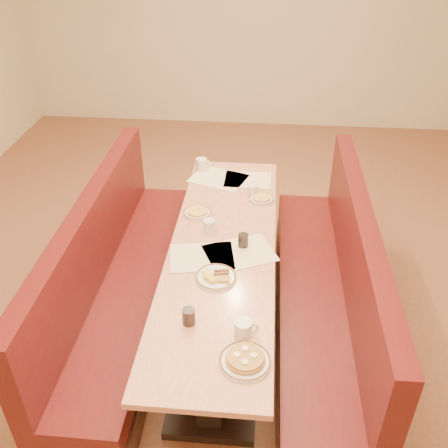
# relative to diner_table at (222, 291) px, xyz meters

# --- Properties ---
(ground) EXTENTS (8.00, 8.00, 0.00)m
(ground) POSITION_rel_diner_table_xyz_m (0.00, 0.00, -0.37)
(ground) COLOR #9E6647
(ground) RESTS_ON ground
(room_envelope) EXTENTS (6.04, 8.04, 2.82)m
(room_envelope) POSITION_rel_diner_table_xyz_m (0.00, 0.00, 1.56)
(room_envelope) COLOR beige
(room_envelope) RESTS_ON ground
(diner_table) EXTENTS (0.70, 2.50, 0.75)m
(diner_table) POSITION_rel_diner_table_xyz_m (0.00, 0.00, 0.00)
(diner_table) COLOR black
(diner_table) RESTS_ON ground
(booth_left) EXTENTS (0.55, 2.50, 1.05)m
(booth_left) POSITION_rel_diner_table_xyz_m (-0.73, 0.00, -0.01)
(booth_left) COLOR #4C3326
(booth_left) RESTS_ON ground
(booth_right) EXTENTS (0.55, 2.50, 1.05)m
(booth_right) POSITION_rel_diner_table_xyz_m (0.73, 0.00, -0.01)
(booth_right) COLOR #4C3326
(booth_right) RESTS_ON ground
(placemat_near_left) EXTENTS (0.45, 0.37, 0.00)m
(placemat_near_left) POSITION_rel_diner_table_xyz_m (-0.12, -0.11, 0.38)
(placemat_near_left) COLOR #F5E6C0
(placemat_near_left) RESTS_ON diner_table
(placemat_near_right) EXTENTS (0.53, 0.48, 0.00)m
(placemat_near_right) POSITION_rel_diner_table_xyz_m (0.12, -0.05, 0.38)
(placemat_near_right) COLOR #F5E6C0
(placemat_near_right) RESTS_ON diner_table
(placemat_far_left) EXTENTS (0.51, 0.45, 0.00)m
(placemat_far_left) POSITION_rel_diner_table_xyz_m (-0.12, 0.95, 0.38)
(placemat_far_left) COLOR #F5E6C0
(placemat_far_left) RESTS_ON diner_table
(placemat_far_right) EXTENTS (0.38, 0.29, 0.00)m
(placemat_far_right) POSITION_rel_diner_table_xyz_m (0.12, 0.95, 0.38)
(placemat_far_right) COLOR #F5E6C0
(placemat_far_right) RESTS_ON diner_table
(pancake_plate) EXTENTS (0.27, 0.27, 0.06)m
(pancake_plate) POSITION_rel_diner_table_xyz_m (0.21, -0.95, 0.40)
(pancake_plate) COLOR silver
(pancake_plate) RESTS_ON diner_table
(eggs_plate) EXTENTS (0.25, 0.25, 0.05)m
(eggs_plate) POSITION_rel_diner_table_xyz_m (-0.01, -0.32, 0.39)
(eggs_plate) COLOR silver
(eggs_plate) RESTS_ON diner_table
(extra_plate_mid) EXTENTS (0.20, 0.20, 0.04)m
(extra_plate_mid) POSITION_rel_diner_table_xyz_m (0.24, 0.64, 0.39)
(extra_plate_mid) COLOR silver
(extra_plate_mid) RESTS_ON diner_table
(extra_plate_far) EXTENTS (0.21, 0.21, 0.04)m
(extra_plate_far) POSITION_rel_diner_table_xyz_m (-0.22, 0.40, 0.39)
(extra_plate_far) COLOR silver
(extra_plate_far) RESTS_ON diner_table
(coffee_mug_a) EXTENTS (0.13, 0.09, 0.10)m
(coffee_mug_a) POSITION_rel_diner_table_xyz_m (0.19, -0.77, 0.43)
(coffee_mug_a) COLOR silver
(coffee_mug_a) RESTS_ON diner_table
(coffee_mug_b) EXTENTS (0.11, 0.08, 0.08)m
(coffee_mug_b) POSITION_rel_diner_table_xyz_m (-0.11, 0.19, 0.42)
(coffee_mug_b) COLOR silver
(coffee_mug_b) RESTS_ON diner_table
(coffee_mug_c) EXTENTS (0.11, 0.08, 0.08)m
(coffee_mug_c) POSITION_rel_diner_table_xyz_m (0.17, 0.72, 0.42)
(coffee_mug_c) COLOR silver
(coffee_mug_c) RESTS_ON diner_table
(coffee_mug_d) EXTENTS (0.13, 0.09, 0.10)m
(coffee_mug_d) POSITION_rel_diner_table_xyz_m (-0.28, 1.10, 0.43)
(coffee_mug_d) COLOR silver
(coffee_mug_d) RESTS_ON diner_table
(soda_tumbler_near) EXTENTS (0.07, 0.07, 0.10)m
(soda_tumbler_near) POSITION_rel_diner_table_xyz_m (-0.12, -0.71, 0.42)
(soda_tumbler_near) COLOR black
(soda_tumbler_near) RESTS_ON diner_table
(soda_tumbler_mid) EXTENTS (0.07, 0.07, 0.09)m
(soda_tumbler_mid) POSITION_rel_diner_table_xyz_m (0.14, 0.03, 0.42)
(soda_tumbler_mid) COLOR black
(soda_tumbler_mid) RESTS_ON diner_table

